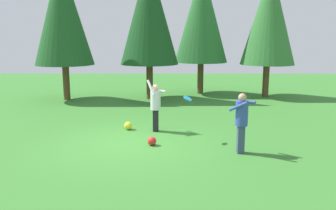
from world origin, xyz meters
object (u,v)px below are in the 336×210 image
object	(u,v)px
frisbee	(188,99)
tree_center	(149,12)
person_thrower	(156,104)
tree_right	(202,15)
tree_left	(62,12)
ball_yellow	(128,126)
person_catcher	(242,118)
ball_red	(152,141)
tree_far_right	(269,16)

from	to	relation	value
frisbee	tree_center	size ratio (longest dim) A/B	0.05
person_thrower	tree_right	size ratio (longest dim) A/B	0.26
tree_left	tree_right	size ratio (longest dim) A/B	1.00
frisbee	tree_center	bearing A→B (deg)	102.18
ball_yellow	tree_left	size ratio (longest dim) A/B	0.04
person_catcher	ball_red	distance (m)	2.70
person_catcher	tree_left	xyz separation A→B (m)	(-7.18, 8.24, 3.32)
person_thrower	tree_left	bearing A→B (deg)	175.13
tree_left	tree_far_right	distance (m)	10.35
tree_right	tree_left	bearing A→B (deg)	-163.99
frisbee	ball_red	size ratio (longest dim) A/B	1.35
person_catcher	tree_far_right	xyz separation A→B (m)	(3.12, 9.25, 3.18)
tree_right	tree_far_right	bearing A→B (deg)	-15.96
tree_center	tree_far_right	bearing A→B (deg)	6.89
person_thrower	person_catcher	bearing A→B (deg)	3.99
person_thrower	ball_yellow	world-z (taller)	person_thrower
ball_yellow	tree_center	xyz separation A→B (m)	(0.39, 6.09, 4.19)
tree_left	tree_right	xyz separation A→B (m)	(6.91, 1.98, -0.02)
ball_red	tree_far_right	xyz separation A→B (m)	(5.59, 8.59, 4.03)
ball_yellow	tree_center	size ratio (longest dim) A/B	0.04
ball_yellow	tree_far_right	distance (m)	10.25
person_catcher	tree_left	distance (m)	11.42
tree_left	person_thrower	bearing A→B (deg)	-51.59
person_thrower	person_catcher	distance (m)	3.31
tree_center	tree_right	size ratio (longest dim) A/B	1.01
ball_yellow	person_catcher	bearing A→B (deg)	-35.59
ball_red	tree_left	xyz separation A→B (m)	(-4.71, 7.58, 4.18)
ball_yellow	tree_center	bearing A→B (deg)	86.36
ball_yellow	tree_far_right	size ratio (longest dim) A/B	0.04
tree_center	person_catcher	bearing A→B (deg)	-70.61
person_catcher	ball_yellow	bearing A→B (deg)	3.89
ball_yellow	tree_left	bearing A→B (deg)	123.14
ball_yellow	tree_left	world-z (taller)	tree_left
ball_red	tree_center	bearing A→B (deg)	93.82
person_thrower	tree_center	distance (m)	7.15
tree_center	tree_left	size ratio (longest dim) A/B	1.01
person_thrower	person_catcher	world-z (taller)	person_thrower
ball_red	tree_left	distance (m)	9.85
ball_red	tree_center	distance (m)	8.92
tree_center	tree_left	world-z (taller)	tree_center
tree_far_right	tree_right	bearing A→B (deg)	164.04
frisbee	ball_red	bearing A→B (deg)	-154.68
ball_red	tree_right	distance (m)	10.66
tree_right	frisbee	bearing A→B (deg)	-97.20
person_thrower	ball_red	world-z (taller)	person_thrower
person_thrower	frisbee	xyz separation A→B (m)	(1.02, -1.08, 0.37)
ball_red	tree_left	bearing A→B (deg)	121.86
tree_far_right	tree_left	bearing A→B (deg)	-174.37
tree_center	tree_right	distance (m)	3.22
person_thrower	tree_far_right	world-z (taller)	tree_far_right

